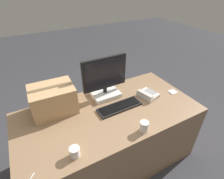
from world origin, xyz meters
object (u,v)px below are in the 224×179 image
object	(u,v)px
paper_cup_right	(144,127)
monitor	(105,81)
sticky_note_pad	(173,92)
desk_phone	(148,95)
keyboard	(120,107)
cardboard_box	(53,99)
paper_cup_left	(75,152)

from	to	relation	value
paper_cup_right	monitor	bearing A→B (deg)	94.60
paper_cup_right	sticky_note_pad	xyz separation A→B (m)	(0.66, 0.32, -0.05)
desk_phone	sticky_note_pad	size ratio (longest dim) A/B	2.74
keyboard	cardboard_box	bearing A→B (deg)	153.59
cardboard_box	sticky_note_pad	xyz separation A→B (m)	(1.27, -0.33, -0.13)
desk_phone	cardboard_box	world-z (taller)	cardboard_box
desk_phone	paper_cup_left	world-z (taller)	paper_cup_left
paper_cup_left	paper_cup_right	size ratio (longest dim) A/B	0.86
keyboard	cardboard_box	distance (m)	0.66
keyboard	desk_phone	xyz separation A→B (m)	(0.37, 0.02, 0.01)
cardboard_box	paper_cup_left	bearing A→B (deg)	-89.75
keyboard	paper_cup_left	world-z (taller)	paper_cup_left
paper_cup_left	cardboard_box	size ratio (longest dim) A/B	0.21
keyboard	paper_cup_left	distance (m)	0.67
desk_phone	paper_cup_left	distance (m)	1.01
paper_cup_left	sticky_note_pad	world-z (taller)	paper_cup_left
paper_cup_left	sticky_note_pad	xyz separation A→B (m)	(1.27, 0.28, -0.04)
monitor	paper_cup_left	xyz separation A→B (m)	(-0.55, -0.59, -0.14)
monitor	keyboard	distance (m)	0.32
desk_phone	cardboard_box	size ratio (longest dim) A/B	0.57
paper_cup_left	desk_phone	bearing A→B (deg)	19.97
desk_phone	keyboard	bearing A→B (deg)	168.69
paper_cup_left	cardboard_box	bearing A→B (deg)	90.25
keyboard	sticky_note_pad	xyz separation A→B (m)	(0.69, -0.05, -0.01)
keyboard	desk_phone	size ratio (longest dim) A/B	1.95
desk_phone	sticky_note_pad	world-z (taller)	desk_phone
keyboard	sticky_note_pad	bearing A→B (deg)	-5.21
keyboard	paper_cup_right	distance (m)	0.37
cardboard_box	monitor	bearing A→B (deg)	-1.08
desk_phone	paper_cup_right	world-z (taller)	paper_cup_right
desk_phone	paper_cup_left	xyz separation A→B (m)	(-0.95, -0.35, 0.02)
monitor	keyboard	size ratio (longest dim) A/B	1.07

